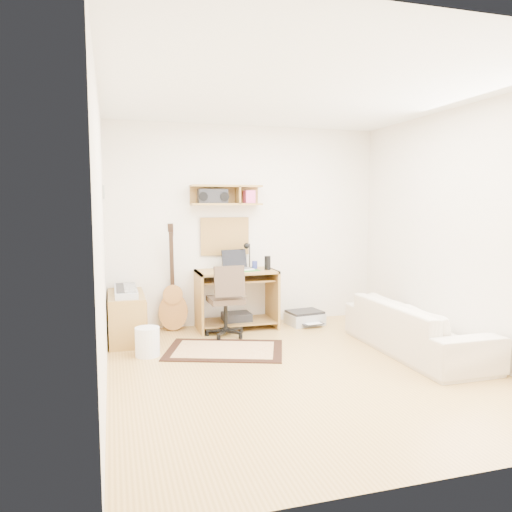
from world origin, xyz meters
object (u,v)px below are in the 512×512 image
object	(u,v)px
desk	(236,299)
task_chair	(226,300)
printer	(305,318)
cabinet	(126,317)
sofa	(416,319)

from	to	relation	value
desk	task_chair	xyz separation A→B (m)	(-0.22, -0.33, 0.07)
task_chair	printer	size ratio (longest dim) A/B	1.95
desk	cabinet	xyz separation A→B (m)	(-1.37, -0.18, -0.10)
desk	printer	size ratio (longest dim) A/B	2.21
desk	sofa	bearing A→B (deg)	-44.17
desk	printer	world-z (taller)	desk
sofa	desk	bearing A→B (deg)	45.83
cabinet	printer	world-z (taller)	cabinet
cabinet	printer	bearing A→B (deg)	3.09
sofa	cabinet	bearing A→B (deg)	65.16
desk	printer	bearing A→B (deg)	-3.22
desk	task_chair	bearing A→B (deg)	-123.81
cabinet	printer	distance (m)	2.30
printer	sofa	size ratio (longest dim) A/B	0.24
task_chair	printer	distance (m)	1.22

